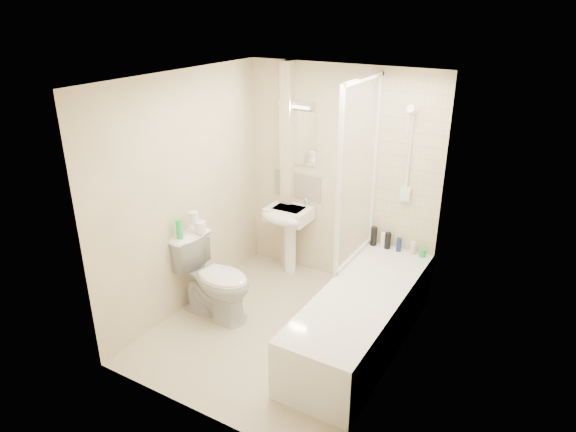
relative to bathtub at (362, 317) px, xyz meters
The scene contains 25 objects.
floor 0.83m from the bathtub, 165.07° to the right, with size 2.50×2.50×0.00m, color beige.
wall_back 1.58m from the bathtub, 125.54° to the left, with size 2.20×0.02×2.40m, color beige.
wall_left 2.07m from the bathtub, behind, with size 0.02×2.50×2.40m, color beige.
wall_right 1.00m from the bathtub, 29.74° to the right, with size 0.02×2.50×2.40m, color beige.
ceiling 2.25m from the bathtub, 165.07° to the right, with size 2.20×2.50×0.02m, color white.
tile_back 1.54m from the bathtub, 90.00° to the left, with size 0.70×0.01×1.75m, color beige.
tile_right 1.19m from the bathtub, ahead, with size 0.01×2.10×1.75m, color beige.
pipe_boxing 1.92m from the bathtub, 144.15° to the left, with size 0.12×0.12×2.40m, color beige.
splashback 1.80m from the bathtub, 140.69° to the left, with size 0.60×0.01×0.30m, color beige.
mirror 2.09m from the bathtub, 140.74° to the left, with size 0.46×0.01×0.60m, color white.
strip_light 2.32m from the bathtub, 141.37° to the left, with size 0.42×0.07×0.07m, color silver.
bathtub is the anchor object (origin of this frame).
shower_screen 1.35m from the bathtub, 120.33° to the left, with size 0.04×0.92×1.80m.
shower_fixture 1.60m from the bathtub, 90.10° to the left, with size 0.10×0.16×0.99m.
pedestal_sink 1.55m from the bathtub, 147.36° to the left, with size 0.48×0.46×0.93m.
bottle_black_a 1.07m from the bathtub, 106.47° to the left, with size 0.07×0.07×0.21m, color black.
bottle_white_a 1.03m from the bathtub, 100.43° to the left, with size 0.05×0.05×0.16m, color white.
bottle_black_b 1.03m from the bathtub, 97.54° to the left, with size 0.06×0.06×0.18m, color black.
bottle_blue 1.02m from the bathtub, 90.16° to the left, with size 0.05×0.05×0.14m, color navy.
bottle_white_b 1.03m from the bathtub, 81.09° to the left, with size 0.05×0.05×0.14m, color silver.
bottle_green 1.04m from the bathtub, 75.52° to the left, with size 0.07×0.07×0.08m, color green.
toilet 1.50m from the bathtub, 169.00° to the right, with size 0.85×0.53×0.84m, color white.
toilet_roll_lower 1.80m from the bathtub, behind, with size 0.11×0.11×0.11m, color white.
toilet_roll_upper 1.89m from the bathtub, behind, with size 0.10×0.10×0.11m, color white.
green_bottle 1.92m from the bathtub, 167.03° to the right, with size 0.06×0.06×0.20m, color #29C756.
Camera 1 is at (2.17, -3.58, 2.98)m, focal length 32.00 mm.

